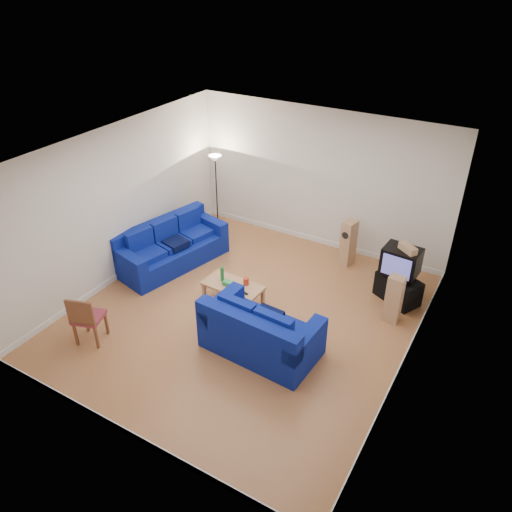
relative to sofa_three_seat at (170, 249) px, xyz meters
The scene contains 16 objects.
room 2.80m from the sofa_three_seat, 17.75° to the right, with size 6.01×6.51×3.21m.
sofa_three_seat is the anchor object (origin of this frame).
sofa_loveseat 3.51m from the sofa_three_seat, 25.98° to the right, with size 2.01×1.21×0.98m.
coffee_table 2.08m from the sofa_three_seat, 15.70° to the right, with size 1.19×0.64×0.42m.
bottle 1.85m from the sofa_three_seat, 17.27° to the right, with size 0.07×0.07×0.30m, color #197233.
tissue_box 2.05m from the sofa_three_seat, 17.87° to the right, with size 0.22×0.12×0.09m, color green.
red_canister 2.27m from the sofa_three_seat, 10.94° to the right, with size 0.11×0.11×0.15m, color red.
remote 2.45m from the sofa_three_seat, 16.36° to the right, with size 0.15×0.05×0.02m, color black.
tv_stand 4.91m from the sofa_three_seat, 13.58° to the left, with size 0.86×0.48×0.53m, color black.
av_receiver 4.92m from the sofa_three_seat, 13.38° to the left, with size 0.44×0.36×0.10m, color black.
television 4.90m from the sofa_three_seat, 13.74° to the left, with size 0.72×0.57×0.53m.
centre_speaker 5.03m from the sofa_three_seat, 12.94° to the left, with size 0.38×0.15×0.13m, color tan.
speaker_left 3.91m from the sofa_three_seat, 29.53° to the left, with size 0.31×0.36×1.05m.
speaker_right 4.89m from the sofa_three_seat, ahead, with size 0.31×0.24×0.96m.
floor_lamp 2.27m from the sofa_three_seat, 91.10° to the left, with size 0.32×0.32×1.88m.
dining_chair 2.87m from the sofa_three_seat, 80.96° to the right, with size 0.61×0.61×1.00m.
Camera 1 is at (3.99, -6.44, 5.94)m, focal length 35.00 mm.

